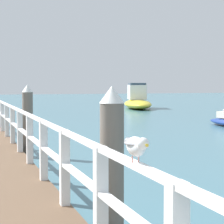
# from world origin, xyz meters

# --- Properties ---
(pier_railing) EXTENTS (0.12, 21.95, 0.99)m
(pier_railing) POSITION_xyz_m (1.14, 11.72, 0.97)
(pier_railing) COLOR white
(pier_railing) RESTS_ON pier_deck
(dock_piling_near) EXTENTS (0.29, 0.29, 1.93)m
(dock_piling_near) POSITION_xyz_m (1.52, 4.68, 0.97)
(dock_piling_near) COLOR #6B6056
(dock_piling_near) RESTS_ON ground_plane
(dock_piling_far) EXTENTS (0.29, 0.29, 1.93)m
(dock_piling_far) POSITION_xyz_m (1.52, 11.55, 0.97)
(dock_piling_far) COLOR #6B6056
(dock_piling_far) RESTS_ON ground_plane
(seagull_foreground) EXTENTS (0.20, 0.48, 0.21)m
(seagull_foreground) POSITION_xyz_m (1.14, 3.02, 1.49)
(seagull_foreground) COLOR white
(seagull_foreground) RESTS_ON pier_railing
(boat_0) EXTENTS (3.73, 6.64, 2.02)m
(boat_0) POSITION_xyz_m (12.94, 31.48, 0.67)
(boat_0) COLOR gold
(boat_0) RESTS_ON ground_plane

